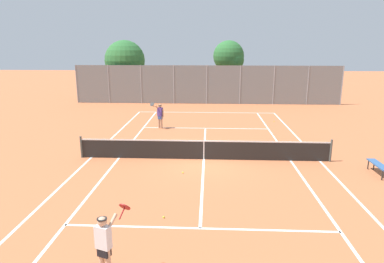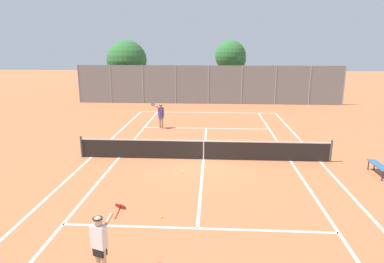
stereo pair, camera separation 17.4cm
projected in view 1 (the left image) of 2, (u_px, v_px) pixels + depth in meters
ground_plane at (204, 159)px, 16.42m from camera, size 120.00×120.00×0.00m
court_line_markings at (204, 159)px, 16.42m from camera, size 11.10×23.90×0.01m
tennis_net at (204, 149)px, 16.30m from camera, size 12.00×0.10×1.07m
player_near_side at (104, 244)px, 7.80m from camera, size 0.84×0.69×1.77m
player_far_left at (160, 114)px, 22.41m from camera, size 0.86×0.68×1.77m
loose_tennis_ball_0 at (191, 157)px, 16.67m from camera, size 0.07×0.07×0.07m
loose_tennis_ball_1 at (274, 121)px, 24.53m from camera, size 0.07×0.07×0.07m
loose_tennis_ball_2 at (183, 172)px, 14.64m from camera, size 0.07×0.07×0.07m
loose_tennis_ball_3 at (164, 217)px, 10.83m from camera, size 0.07×0.07×0.07m
courtside_bench at (379, 165)px, 14.41m from camera, size 0.36×1.50×0.47m
back_fence at (207, 85)px, 31.73m from camera, size 24.72×0.08×3.57m
tree_behind_left at (124, 62)px, 33.98m from camera, size 3.96×3.96×5.86m
tree_behind_right at (230, 57)px, 34.59m from camera, size 3.12×3.12×5.84m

